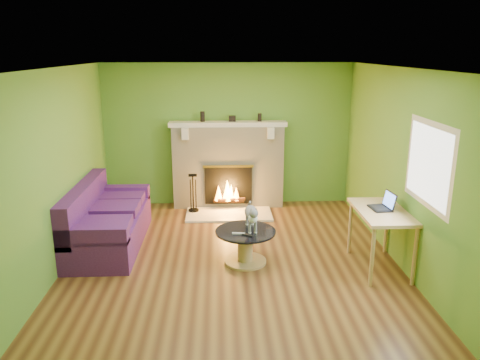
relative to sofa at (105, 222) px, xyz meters
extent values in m
plane|color=#522D17|center=(1.86, -0.57, -0.36)|extent=(5.00, 5.00, 0.00)
plane|color=white|center=(1.86, -0.57, 2.24)|extent=(5.00, 5.00, 0.00)
plane|color=#5A902F|center=(1.86, 1.93, 0.94)|extent=(5.00, 0.00, 5.00)
plane|color=#5A902F|center=(1.86, -3.07, 0.94)|extent=(5.00, 0.00, 5.00)
plane|color=#5A902F|center=(-0.39, -0.57, 0.94)|extent=(0.00, 5.00, 5.00)
plane|color=#5A902F|center=(4.11, -0.57, 0.94)|extent=(0.00, 5.00, 5.00)
plane|color=silver|center=(4.10, -1.47, 1.19)|extent=(0.00, 1.20, 1.20)
plane|color=white|center=(4.09, -1.47, 1.19)|extent=(0.00, 1.06, 1.06)
cube|color=beige|center=(1.86, 1.75, 0.39)|extent=(2.00, 0.35, 1.50)
cube|color=black|center=(1.86, 1.56, 0.08)|extent=(0.85, 0.03, 0.68)
cube|color=gold|center=(1.86, 1.55, 0.44)|extent=(0.91, 0.02, 0.04)
cylinder|color=black|center=(1.86, 1.53, -0.20)|extent=(0.55, 0.07, 0.07)
cube|color=beige|center=(1.86, 1.72, 1.18)|extent=(2.10, 0.28, 0.08)
cube|color=beige|center=(1.11, 1.54, 1.04)|extent=(0.12, 0.10, 0.20)
cube|color=beige|center=(2.61, 1.54, 1.04)|extent=(0.12, 0.10, 0.20)
cube|color=beige|center=(1.86, 1.23, -0.34)|extent=(1.50, 0.75, 0.03)
cube|color=beige|center=(1.86, 1.72, 1.18)|extent=(2.10, 0.28, 0.08)
cube|color=#471758|center=(0.06, -0.01, -0.13)|extent=(0.93, 2.06, 0.46)
cube|color=#471758|center=(-0.29, -0.01, 0.28)|extent=(0.21, 2.06, 0.58)
cube|color=#471758|center=(0.06, -0.93, 0.17)|extent=(0.93, 0.21, 0.23)
cube|color=#471758|center=(0.06, 0.92, 0.17)|extent=(0.93, 0.21, 0.23)
cube|color=#471758|center=(0.11, -0.59, 0.17)|extent=(0.74, 0.55, 0.13)
cube|color=#471758|center=(0.11, 0.10, 0.17)|extent=(0.74, 0.55, 0.13)
cube|color=#471758|center=(0.11, 0.68, 0.17)|extent=(0.74, 0.55, 0.13)
cylinder|color=tan|center=(2.04, -0.69, -0.34)|extent=(0.57, 0.57, 0.03)
cylinder|color=tan|center=(2.04, -0.69, -0.13)|extent=(0.20, 0.20, 0.40)
cylinder|color=black|center=(2.04, -0.69, 0.09)|extent=(0.82, 0.82, 0.03)
cube|color=tan|center=(3.81, -0.93, 0.43)|extent=(0.64, 1.10, 0.04)
cylinder|color=tan|center=(3.54, -1.43, 0.03)|extent=(0.05, 0.05, 0.77)
cylinder|color=tan|center=(4.07, -1.43, 0.03)|extent=(0.05, 0.05, 0.77)
cylinder|color=tan|center=(3.54, -0.44, 0.03)|extent=(0.05, 0.05, 0.77)
cylinder|color=tan|center=(4.07, -0.44, 0.03)|extent=(0.05, 0.05, 0.77)
cube|color=#98989B|center=(1.94, -0.81, 0.11)|extent=(0.17, 0.06, 0.02)
cube|color=black|center=(2.06, -0.87, 0.11)|extent=(0.16, 0.12, 0.02)
cylinder|color=black|center=(1.41, 1.75, 1.31)|extent=(0.08, 0.08, 0.18)
cylinder|color=black|center=(2.43, 1.75, 1.29)|extent=(0.07, 0.07, 0.14)
cube|color=black|center=(1.94, 1.75, 1.27)|extent=(0.12, 0.08, 0.10)
camera|label=1|loc=(1.71, -6.57, 2.46)|focal=35.00mm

